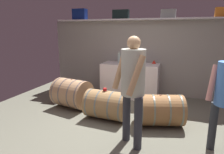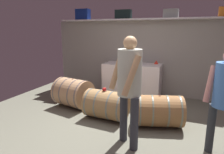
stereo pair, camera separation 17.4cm
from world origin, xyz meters
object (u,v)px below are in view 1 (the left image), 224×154
(toolcase_grey, at_px, (168,14))
(wine_barrel_flank, at_px, (160,110))
(red_funnel, at_px, (154,62))
(toolcase_black, at_px, (121,14))
(toolcase_orange, at_px, (223,12))
(wine_barrel_far, at_px, (72,93))
(wine_glass, at_px, (127,59))
(work_cabinet, at_px, (130,80))
(winemaker_pouring, at_px, (133,81))
(toolcase_navy, at_px, (80,14))
(tasting_cup, at_px, (105,89))
(wine_barrel_near, at_px, (107,105))
(wine_bottle_clear, at_px, (119,58))

(toolcase_grey, distance_m, wine_barrel_flank, 2.57)
(red_funnel, bearing_deg, toolcase_black, 176.15)
(toolcase_orange, distance_m, wine_barrel_far, 3.95)
(wine_glass, distance_m, wine_barrel_flank, 2.07)
(work_cabinet, xyz_separation_m, winemaker_pouring, (0.56, -2.34, 0.58))
(toolcase_navy, xyz_separation_m, toolcase_orange, (3.65, 0.00, -0.04))
(work_cabinet, height_order, wine_barrel_far, work_cabinet)
(wine_barrel_flank, bearing_deg, toolcase_black, 109.77)
(toolcase_grey, bearing_deg, wine_glass, -170.44)
(wine_barrel_far, bearing_deg, wine_glass, 66.61)
(work_cabinet, height_order, wine_barrel_flank, work_cabinet)
(toolcase_grey, xyz_separation_m, tasting_cup, (-1.04, -1.79, -1.55))
(wine_barrel_far, bearing_deg, toolcase_orange, 37.23)
(toolcase_navy, bearing_deg, winemaker_pouring, -52.41)
(wine_barrel_flank, distance_m, tasting_cup, 1.12)
(wine_barrel_near, relative_size, winemaker_pouring, 0.52)
(wine_barrel_far, distance_m, wine_barrel_flank, 2.04)
(wine_glass, relative_size, winemaker_pouring, 0.09)
(wine_barrel_near, bearing_deg, work_cabinet, 90.25)
(toolcase_black, xyz_separation_m, toolcase_orange, (2.44, 0.00, -0.01))
(red_funnel, xyz_separation_m, wine_barrel_far, (-1.69, -1.37, -0.62))
(wine_barrel_near, bearing_deg, tasting_cup, -175.14)
(tasting_cup, bearing_deg, red_funnel, 66.51)
(toolcase_navy, distance_m, winemaker_pouring, 3.53)
(toolcase_navy, relative_size, tasting_cup, 5.16)
(toolcase_navy, distance_m, red_funnel, 2.48)
(toolcase_navy, relative_size, wine_barrel_far, 0.42)
(wine_bottle_clear, relative_size, wine_barrel_near, 0.36)
(wine_barrel_near, distance_m, wine_barrel_far, 1.04)
(toolcase_navy, height_order, toolcase_orange, toolcase_navy)
(toolcase_orange, bearing_deg, wine_barrel_near, -136.98)
(toolcase_black, height_order, toolcase_grey, toolcase_black)
(toolcase_grey, relative_size, work_cabinet, 0.24)
(toolcase_grey, distance_m, red_funnel, 1.25)
(wine_glass, bearing_deg, toolcase_grey, 6.40)
(wine_glass, bearing_deg, tasting_cup, -91.33)
(toolcase_orange, bearing_deg, wine_barrel_far, -151.69)
(work_cabinet, xyz_separation_m, wine_barrel_near, (-0.12, -1.55, -0.16))
(winemaker_pouring, bearing_deg, toolcase_orange, -79.03)
(wine_barrel_near, relative_size, wine_barrel_far, 0.95)
(work_cabinet, relative_size, wine_glass, 10.19)
(red_funnel, relative_size, winemaker_pouring, 0.07)
(wine_glass, bearing_deg, toolcase_orange, 2.90)
(wine_barrel_flank, height_order, winemaker_pouring, winemaker_pouring)
(tasting_cup, bearing_deg, toolcase_grey, 59.79)
(wine_glass, bearing_deg, wine_bottle_clear, -145.70)
(wine_bottle_clear, bearing_deg, tasting_cup, -84.24)
(toolcase_navy, distance_m, toolcase_orange, 3.65)
(red_funnel, height_order, wine_barrel_far, red_funnel)
(toolcase_black, relative_size, wine_glass, 2.94)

